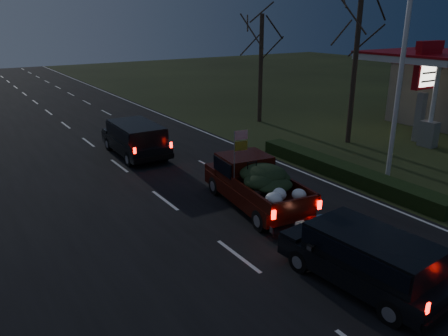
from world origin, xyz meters
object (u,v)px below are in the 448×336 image
rear_suv (368,255)px  pickup_truck (256,181)px  gas_price_pylon (426,75)px  lead_suv (136,136)px  light_pole (404,50)px

rear_suv → pickup_truck: bearing=78.0°
pickup_truck → rear_suv: bearing=-90.2°
gas_price_pylon → lead_suv: size_ratio=1.14×
light_pole → rear_suv: bearing=-146.2°
lead_suv → rear_suv: lead_suv is taller
pickup_truck → gas_price_pylon: bearing=16.9°
light_pole → lead_suv: (-8.16, 9.06, -4.43)m
gas_price_pylon → rear_suv: bearing=-150.2°
pickup_truck → rear_suv: (-0.74, -5.78, -0.05)m
gas_price_pylon → pickup_truck: 13.83m
light_pole → gas_price_pylon: light_pole is taller
light_pole → pickup_truck: light_pole is taller
pickup_truck → lead_suv: (-1.30, 8.36, 0.05)m
gas_price_pylon → pickup_truck: gas_price_pylon is taller
light_pole → gas_price_pylon: bearing=24.7°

